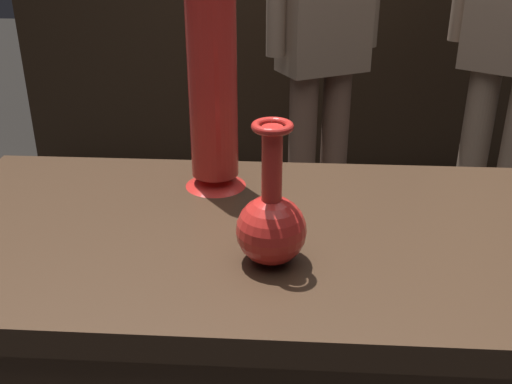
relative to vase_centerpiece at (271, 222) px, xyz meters
The scene contains 4 objects.
back_display_shelf 2.35m from the vase_centerpiece, 91.42° to the left, with size 2.60×0.40×0.99m.
vase_centerpiece is the anchor object (origin of this frame).
vase_tall_behind 0.35m from the vase_centerpiece, 113.69° to the left, with size 0.13×0.13×0.43m.
visitor_center_back 1.44m from the vase_centerpiece, 84.60° to the left, with size 0.42×0.31×1.56m.
Camera 1 is at (0.09, -0.98, 1.34)m, focal length 42.43 mm.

